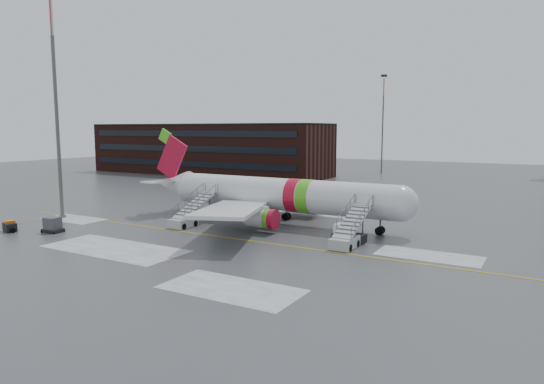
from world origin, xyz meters
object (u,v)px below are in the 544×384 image
Objects in this scene: airliner at (273,194)px; airstair_fwd at (348,235)px; pushback_tug at (347,234)px; baggage_tractor at (10,227)px; uld_container at (53,225)px; airstair_aft at (187,217)px; light_mast_near at (56,101)px.

airliner is 13.72m from airstair_fwd.
baggage_tractor is at bearing -157.98° from pushback_tug.
airliner is 24.58m from uld_container.
airliner is 10.34m from airstair_aft.
uld_container is at bearing -136.66° from airstair_aft.
light_mast_near is (-2.32, 8.30, 13.90)m from baggage_tractor.
uld_container is at bearing -161.76° from airstair_fwd.
uld_container is 16.43m from light_mast_near.
light_mast_near reaches higher than pushback_tug.
pushback_tug is 0.12× the size of light_mast_near.
airliner is at bearing 22.30° from light_mast_near.
airstair_aft is at bearing -139.51° from airliner.
light_mast_near is at bearing 137.25° from uld_container.
airstair_fwd is 1.00× the size of airstair_aft.
airstair_aft is 3.62× the size of uld_container.
airstair_aft is 0.27× the size of light_mast_near.
airliner is 14.37× the size of baggage_tractor.
airstair_fwd is 31.53m from uld_container.
airstair_aft is 14.39m from uld_container.
pushback_tug is 36.32m from baggage_tractor.
airstair_fwd is 1.82m from pushback_tug.
airstair_fwd reaches higher than baggage_tractor.
airstair_fwd is 2.32× the size of pushback_tug.
airliner is 4.55× the size of airstair_aft.
pushback_tug is at bearing 21.51° from uld_container.
pushback_tug is 38.85m from light_mast_near.
baggage_tractor is 16.35m from light_mast_near.
baggage_tractor is (-4.40, -2.08, -0.25)m from uld_container.
airstair_aft is at bearing 12.00° from light_mast_near.
uld_container reaches higher than baggage_tractor.
airstair_fwd is 39.20m from light_mast_near.
airliner is 1.25× the size of light_mast_near.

